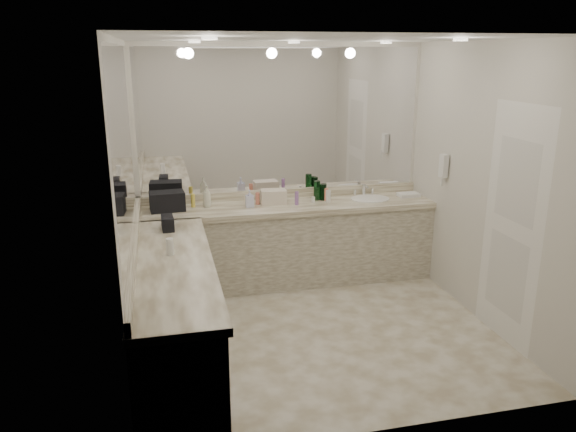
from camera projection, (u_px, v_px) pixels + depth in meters
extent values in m
plane|color=beige|center=(317.00, 329.00, 5.25)|extent=(3.20, 3.20, 0.00)
plane|color=white|center=(322.00, 38.00, 4.51)|extent=(3.20, 3.20, 0.00)
cube|color=beige|center=(282.00, 163.00, 6.28)|extent=(3.20, 0.02, 2.60)
cube|color=beige|center=(129.00, 206.00, 4.53)|extent=(0.02, 3.00, 2.60)
cube|color=beige|center=(484.00, 185.00, 5.23)|extent=(0.02, 3.00, 2.60)
cube|color=beige|center=(288.00, 246.00, 6.25)|extent=(3.20, 0.60, 0.84)
cube|color=beige|center=(288.00, 207.00, 6.11)|extent=(3.20, 0.64, 0.06)
cube|color=beige|center=(174.00, 317.00, 4.56)|extent=(0.60, 2.40, 0.84)
cube|color=beige|center=(173.00, 266.00, 4.44)|extent=(0.64, 2.42, 0.06)
cube|color=beige|center=(282.00, 194.00, 6.36)|extent=(3.20, 0.04, 0.10)
cube|color=beige|center=(135.00, 246.00, 4.63)|extent=(0.04, 3.00, 0.10)
cube|color=white|center=(282.00, 120.00, 6.14)|extent=(3.12, 0.01, 1.55)
cube|color=white|center=(126.00, 147.00, 4.40)|extent=(0.01, 2.92, 1.55)
cylinder|color=white|center=(370.00, 200.00, 6.32)|extent=(0.44, 0.44, 0.03)
cube|color=silver|center=(364.00, 189.00, 6.50)|extent=(0.24, 0.16, 0.14)
cube|color=white|center=(444.00, 166.00, 5.86)|extent=(0.06, 0.10, 0.24)
cube|color=white|center=(512.00, 227.00, 4.83)|extent=(0.02, 0.82, 2.10)
cube|color=black|center=(167.00, 201.00, 5.84)|extent=(0.37, 0.25, 0.20)
cube|color=black|center=(168.00, 223.00, 5.23)|extent=(0.12, 0.24, 0.13)
cube|color=beige|center=(273.00, 196.00, 6.12)|extent=(0.28, 0.19, 0.16)
cube|color=white|center=(409.00, 195.00, 6.43)|extent=(0.24, 0.17, 0.04)
cylinder|color=white|center=(170.00, 247.00, 4.57)|extent=(0.06, 0.06, 0.14)
imported|color=silver|center=(207.00, 196.00, 5.97)|extent=(0.11, 0.11, 0.23)
imported|color=silver|center=(250.00, 198.00, 5.97)|extent=(0.09, 0.09, 0.19)
imported|color=#FFFBA1|center=(275.00, 197.00, 6.13)|extent=(0.14, 0.14, 0.15)
cylinder|color=#114419|center=(324.00, 192.00, 6.29)|extent=(0.07, 0.07, 0.18)
cylinder|color=#114419|center=(317.00, 190.00, 6.26)|extent=(0.07, 0.07, 0.22)
cylinder|color=#114419|center=(323.00, 192.00, 6.26)|extent=(0.07, 0.07, 0.18)
cylinder|color=#F2D84C|center=(193.00, 201.00, 5.98)|extent=(0.05, 0.05, 0.14)
cylinder|color=#3F3F4C|center=(173.00, 205.00, 5.86)|extent=(0.04, 0.04, 0.11)
cylinder|color=#9966B2|center=(297.00, 198.00, 6.07)|extent=(0.04, 0.04, 0.15)
cylinder|color=#E57F66|center=(258.00, 198.00, 6.09)|extent=(0.05, 0.05, 0.13)
cylinder|color=#F2D84C|center=(173.00, 205.00, 5.93)|extent=(0.04, 0.04, 0.09)
cylinder|color=white|center=(313.00, 200.00, 6.17)|extent=(0.04, 0.04, 0.06)
cylinder|color=#E57F66|center=(326.00, 194.00, 6.24)|extent=(0.05, 0.05, 0.14)
cylinder|color=white|center=(328.00, 196.00, 6.16)|extent=(0.05, 0.05, 0.13)
cylinder|color=silver|center=(175.00, 208.00, 5.82)|extent=(0.06, 0.06, 0.07)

